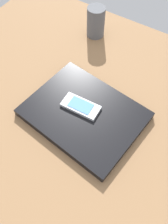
{
  "coord_description": "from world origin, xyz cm",
  "views": [
    {
      "loc": [
        14.78,
        -36.04,
        60.66
      ],
      "look_at": [
        -4.82,
        -5.47,
        5.0
      ],
      "focal_mm": 38.95,
      "sensor_mm": 36.0,
      "label": 1
    }
  ],
  "objects": [
    {
      "name": "pen_cup",
      "position": [
        -20.07,
        25.76,
        8.28
      ],
      "size": [
        6.09,
        6.09,
        10.55
      ],
      "primitive_type": "cylinder",
      "color": "#595B60",
      "rests_on": "desk_surface"
    },
    {
      "name": "desk_surface",
      "position": [
        0.0,
        0.0,
        1.5
      ],
      "size": [
        120.0,
        80.0,
        3.0
      ],
      "primitive_type": "cube",
      "color": "olive",
      "rests_on": "ground"
    },
    {
      "name": "laptop_closed",
      "position": [
        -4.82,
        -5.47,
        4.09
      ],
      "size": [
        33.14,
        27.06,
        2.19
      ],
      "primitive_type": "cube",
      "rotation": [
        0.0,
        0.0,
        -0.11
      ],
      "color": "black",
      "rests_on": "desk_surface"
    },
    {
      "name": "cell_phone_on_laptop",
      "position": [
        -6.38,
        -4.68,
        5.67
      ],
      "size": [
        10.79,
        5.56,
        1.03
      ],
      "color": "silver",
      "rests_on": "laptop_closed"
    }
  ]
}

